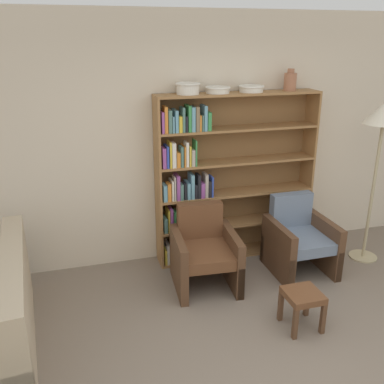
{
  "coord_description": "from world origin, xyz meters",
  "views": [
    {
      "loc": [
        -1.5,
        -2.08,
        2.46
      ],
      "look_at": [
        -0.35,
        1.94,
        0.95
      ],
      "focal_mm": 40.0,
      "sensor_mm": 36.0,
      "label": 1
    }
  ],
  "objects_px": {
    "bookshelf": "(220,178)",
    "floor_lamp": "(383,122)",
    "bowl_terracotta": "(188,88)",
    "bowl_copper": "(251,88)",
    "armchair_cushioned": "(299,239)",
    "bowl_slate": "(218,89)",
    "footstool": "(303,299)",
    "vase_tall": "(290,81)",
    "armchair_leather": "(204,252)"
  },
  "relations": [
    {
      "from": "bowl_terracotta",
      "to": "footstool",
      "type": "distance_m",
      "value": 2.34
    },
    {
      "from": "bowl_terracotta",
      "to": "bowl_copper",
      "type": "height_order",
      "value": "bowl_terracotta"
    },
    {
      "from": "bowl_slate",
      "to": "bookshelf",
      "type": "bearing_deg",
      "value": 14.14
    },
    {
      "from": "armchair_cushioned",
      "to": "floor_lamp",
      "type": "relative_size",
      "value": 0.45
    },
    {
      "from": "armchair_cushioned",
      "to": "floor_lamp",
      "type": "distance_m",
      "value": 1.53
    },
    {
      "from": "bowl_terracotta",
      "to": "floor_lamp",
      "type": "distance_m",
      "value": 2.11
    },
    {
      "from": "bookshelf",
      "to": "vase_tall",
      "type": "height_order",
      "value": "vase_tall"
    },
    {
      "from": "armchair_leather",
      "to": "footstool",
      "type": "bearing_deg",
      "value": 127.79
    },
    {
      "from": "bowl_terracotta",
      "to": "bowl_slate",
      "type": "xyz_separation_m",
      "value": [
        0.32,
        0.0,
        -0.03
      ]
    },
    {
      "from": "bowl_terracotta",
      "to": "vase_tall",
      "type": "relative_size",
      "value": 1.1
    },
    {
      "from": "bookshelf",
      "to": "floor_lamp",
      "type": "distance_m",
      "value": 1.84
    },
    {
      "from": "armchair_cushioned",
      "to": "footstool",
      "type": "bearing_deg",
      "value": 62.7
    },
    {
      "from": "bowl_terracotta",
      "to": "armchair_cushioned",
      "type": "bearing_deg",
      "value": -26.16
    },
    {
      "from": "bookshelf",
      "to": "bowl_copper",
      "type": "height_order",
      "value": "bowl_copper"
    },
    {
      "from": "armchair_leather",
      "to": "bowl_slate",
      "type": "bearing_deg",
      "value": -114.46
    },
    {
      "from": "footstool",
      "to": "bowl_slate",
      "type": "bearing_deg",
      "value": 101.86
    },
    {
      "from": "bookshelf",
      "to": "armchair_cushioned",
      "type": "height_order",
      "value": "bookshelf"
    },
    {
      "from": "bowl_copper",
      "to": "armchair_leather",
      "type": "distance_m",
      "value": 1.81
    },
    {
      "from": "bowl_copper",
      "to": "armchair_leather",
      "type": "xyz_separation_m",
      "value": [
        -0.68,
        -0.55,
        -1.58
      ]
    },
    {
      "from": "vase_tall",
      "to": "armchair_leather",
      "type": "xyz_separation_m",
      "value": [
        -1.14,
        -0.55,
        -1.65
      ]
    },
    {
      "from": "bowl_slate",
      "to": "armchair_cushioned",
      "type": "xyz_separation_m",
      "value": [
        0.79,
        -0.55,
        -1.58
      ]
    },
    {
      "from": "bowl_terracotta",
      "to": "armchair_cushioned",
      "type": "distance_m",
      "value": 2.04
    },
    {
      "from": "bowl_slate",
      "to": "armchair_leather",
      "type": "height_order",
      "value": "bowl_slate"
    },
    {
      "from": "bowl_slate",
      "to": "footstool",
      "type": "distance_m",
      "value": 2.26
    },
    {
      "from": "armchair_leather",
      "to": "footstool",
      "type": "height_order",
      "value": "armchair_leather"
    },
    {
      "from": "bowl_terracotta",
      "to": "vase_tall",
      "type": "height_order",
      "value": "vase_tall"
    },
    {
      "from": "bowl_copper",
      "to": "vase_tall",
      "type": "bearing_deg",
      "value": 0.0
    },
    {
      "from": "bowl_slate",
      "to": "armchair_leather",
      "type": "distance_m",
      "value": 1.7
    },
    {
      "from": "bowl_terracotta",
      "to": "armchair_leather",
      "type": "relative_size",
      "value": 0.31
    },
    {
      "from": "bowl_terracotta",
      "to": "bowl_copper",
      "type": "bearing_deg",
      "value": 0.0
    },
    {
      "from": "bowl_slate",
      "to": "footstool",
      "type": "bearing_deg",
      "value": -78.14
    },
    {
      "from": "bowl_slate",
      "to": "bowl_copper",
      "type": "relative_size",
      "value": 0.97
    },
    {
      "from": "bowl_terracotta",
      "to": "footstool",
      "type": "height_order",
      "value": "bowl_terracotta"
    },
    {
      "from": "bowl_copper",
      "to": "footstool",
      "type": "height_order",
      "value": "bowl_copper"
    },
    {
      "from": "bowl_terracotta",
      "to": "floor_lamp",
      "type": "xyz_separation_m",
      "value": [
        2.01,
        -0.53,
        -0.36
      ]
    },
    {
      "from": "floor_lamp",
      "to": "bowl_terracotta",
      "type": "bearing_deg",
      "value": 165.26
    },
    {
      "from": "vase_tall",
      "to": "armchair_leather",
      "type": "relative_size",
      "value": 0.28
    },
    {
      "from": "bookshelf",
      "to": "armchair_leather",
      "type": "height_order",
      "value": "bookshelf"
    },
    {
      "from": "armchair_cushioned",
      "to": "footstool",
      "type": "relative_size",
      "value": 2.3
    },
    {
      "from": "bowl_terracotta",
      "to": "vase_tall",
      "type": "distance_m",
      "value": 1.16
    },
    {
      "from": "vase_tall",
      "to": "footstool",
      "type": "bearing_deg",
      "value": -109.49
    },
    {
      "from": "bowl_copper",
      "to": "armchair_cushioned",
      "type": "distance_m",
      "value": 1.73
    },
    {
      "from": "armchair_cushioned",
      "to": "floor_lamp",
      "type": "height_order",
      "value": "floor_lamp"
    },
    {
      "from": "bowl_copper",
      "to": "bowl_slate",
      "type": "bearing_deg",
      "value": 180.0
    },
    {
      "from": "bookshelf",
      "to": "floor_lamp",
      "type": "bearing_deg",
      "value": -18.37
    },
    {
      "from": "bowl_copper",
      "to": "armchair_leather",
      "type": "height_order",
      "value": "bowl_copper"
    },
    {
      "from": "bookshelf",
      "to": "armchair_cushioned",
      "type": "relative_size",
      "value": 2.32
    },
    {
      "from": "bowl_slate",
      "to": "bowl_terracotta",
      "type": "bearing_deg",
      "value": 180.0
    },
    {
      "from": "bowl_copper",
      "to": "armchair_cushioned",
      "type": "bearing_deg",
      "value": -53.05
    },
    {
      "from": "bookshelf",
      "to": "floor_lamp",
      "type": "relative_size",
      "value": 1.04
    }
  ]
}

